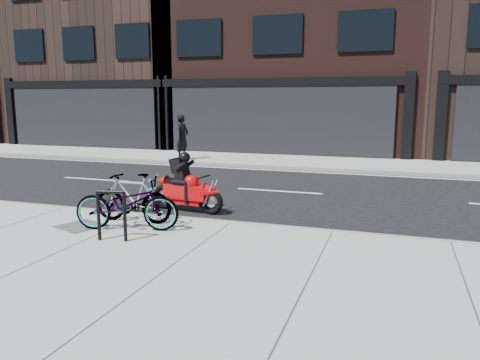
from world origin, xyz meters
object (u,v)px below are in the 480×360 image
(bicycle_front, at_px, (127,203))
(pedestrian, at_px, (182,137))
(bike_rack, at_px, (111,211))
(utility_grate, at_px, (80,226))
(bicycle_rear, at_px, (133,198))
(motorcycle, at_px, (190,188))

(bicycle_front, xyz_separation_m, pedestrian, (-3.46, 9.61, 0.39))
(bike_rack, distance_m, bicycle_front, 0.67)
(utility_grate, bearing_deg, bicycle_rear, 36.26)
(bicycle_rear, bearing_deg, bike_rack, 12.34)
(bicycle_front, bearing_deg, bicycle_rear, 5.72)
(bike_rack, height_order, pedestrian, pedestrian)
(bike_rack, bearing_deg, bicycle_rear, 104.23)
(bike_rack, distance_m, utility_grate, 1.35)
(motorcycle, relative_size, utility_grate, 2.46)
(bicycle_front, relative_size, bicycle_rear, 1.18)
(bicycle_rear, relative_size, pedestrian, 0.91)
(bicycle_front, distance_m, bicycle_rear, 0.55)
(bicycle_rear, distance_m, utility_grate, 1.12)
(bicycle_front, height_order, bicycle_rear, bicycle_front)
(bike_rack, xyz_separation_m, bicycle_front, (-0.11, 0.66, -0.01))
(bike_rack, distance_m, bicycle_rear, 1.21)
(bike_rack, height_order, bicycle_front, bicycle_front)
(bike_rack, bearing_deg, motorcycle, 86.43)
(bike_rack, distance_m, motorcycle, 2.82)
(bicycle_rear, xyz_separation_m, utility_grate, (-0.81, -0.59, -0.49))
(pedestrian, distance_m, utility_grate, 10.04)
(bike_rack, bearing_deg, utility_grate, 152.34)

